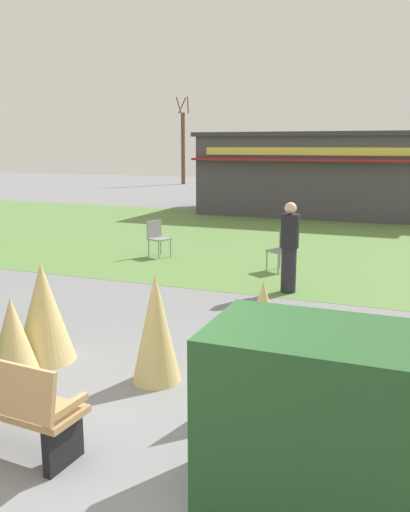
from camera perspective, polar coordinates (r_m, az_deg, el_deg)
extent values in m
plane|color=slate|center=(5.04, -15.60, -21.29)|extent=(80.00, 80.00, 0.00)
cube|color=#5B8442|center=(15.68, 11.45, 1.48)|extent=(36.00, 12.00, 0.01)
cube|color=black|center=(5.02, -14.68, -18.39)|extent=(0.11, 0.44, 0.45)
cube|color=tan|center=(4.81, -14.14, -15.10)|extent=(0.09, 0.44, 0.06)
cube|color=#28562B|center=(4.32, 17.01, -16.79)|extent=(2.44, 1.10, 1.37)
cone|color=tan|center=(5.76, 6.05, -9.09)|extent=(0.77, 0.77, 1.34)
cone|color=tan|center=(6.28, -5.20, -7.51)|extent=(0.57, 0.57, 1.30)
cone|color=tan|center=(7.15, -16.66, -5.68)|extent=(0.76, 0.76, 1.28)
cone|color=tan|center=(6.84, -19.61, -8.03)|extent=(0.60, 0.60, 0.97)
cube|color=#47424C|center=(22.52, 12.54, 8.32)|extent=(9.20, 5.00, 3.02)
cube|color=#333338|center=(22.49, 12.72, 12.37)|extent=(9.50, 5.30, 0.16)
cube|color=maroon|center=(19.85, 11.36, 9.88)|extent=(9.30, 0.36, 0.08)
cube|color=#D8CC4C|center=(20.00, 11.48, 10.76)|extent=(8.28, 0.04, 0.28)
cube|color=gray|center=(13.26, -4.82, 1.80)|extent=(0.58, 0.58, 0.04)
cube|color=gray|center=(13.38, -5.39, 2.83)|extent=(0.21, 0.42, 0.44)
cylinder|color=gray|center=(13.04, -4.91, 0.62)|extent=(0.03, 0.03, 0.45)
cylinder|color=gray|center=(13.28, -3.65, 0.84)|extent=(0.03, 0.03, 0.45)
cylinder|color=gray|center=(13.33, -5.96, 0.84)|extent=(0.03, 0.03, 0.45)
cylinder|color=gray|center=(13.56, -4.71, 1.06)|extent=(0.03, 0.03, 0.45)
cube|color=gray|center=(11.84, 7.85, 0.54)|extent=(0.61, 0.61, 0.04)
cube|color=gray|center=(11.93, 8.60, 1.68)|extent=(0.38, 0.29, 0.44)
cylinder|color=gray|center=(11.90, 6.53, -0.47)|extent=(0.03, 0.03, 0.45)
cylinder|color=gray|center=(11.62, 7.73, -0.80)|extent=(0.03, 0.03, 0.45)
cylinder|color=gray|center=(12.14, 7.91, -0.26)|extent=(0.03, 0.03, 0.45)
cylinder|color=gray|center=(11.87, 9.11, -0.58)|extent=(0.03, 0.03, 0.45)
cylinder|color=#23232D|center=(10.16, 8.81, -1.47)|extent=(0.28, 0.28, 0.85)
cylinder|color=black|center=(10.02, 8.94, 2.62)|extent=(0.34, 0.34, 0.62)
sphere|color=beige|center=(9.97, 9.01, 5.01)|extent=(0.22, 0.22, 0.22)
cube|color=silver|center=(31.97, 10.21, 7.59)|extent=(4.34, 2.16, 0.60)
cube|color=black|center=(31.96, 9.97, 8.37)|extent=(2.44, 1.78, 0.44)
cylinder|color=black|center=(32.78, 12.66, 7.18)|extent=(0.66, 0.27, 0.64)
cylinder|color=black|center=(30.95, 12.41, 6.95)|extent=(0.66, 0.27, 0.64)
cylinder|color=black|center=(33.07, 8.12, 7.38)|extent=(0.66, 0.27, 0.64)
cylinder|color=black|center=(31.26, 7.61, 7.16)|extent=(0.66, 0.27, 0.64)
cube|color=black|center=(31.36, 19.53, 7.03)|extent=(4.27, 1.98, 0.60)
cube|color=black|center=(31.35, 19.31, 7.83)|extent=(2.38, 1.68, 0.44)
cylinder|color=black|center=(32.42, 17.33, 6.89)|extent=(0.65, 0.25, 0.64)
cylinder|color=black|center=(30.60, 16.91, 6.67)|extent=(0.65, 0.25, 0.64)
cylinder|color=brown|center=(38.33, -2.33, 11.23)|extent=(0.28, 0.28, 4.88)
cylinder|color=brown|center=(38.38, -1.82, 15.62)|extent=(0.25, 0.58, 1.12)
cylinder|color=brown|center=(38.77, -2.42, 15.58)|extent=(0.54, 0.36, 1.12)
cylinder|color=brown|center=(38.21, -2.80, 15.63)|extent=(0.54, 0.35, 1.12)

